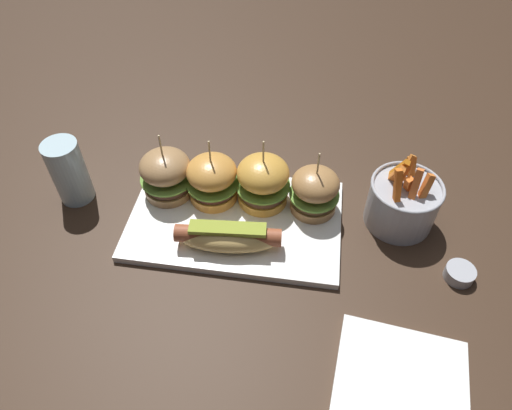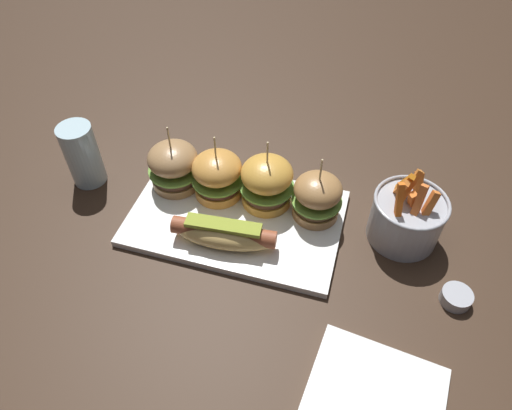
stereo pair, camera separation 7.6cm
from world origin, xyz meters
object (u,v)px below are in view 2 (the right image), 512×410
Objects in this scene: hot_dog at (223,233)px; fries_bucket at (406,217)px; slider_far_left at (174,165)px; side_plate at (372,406)px; slider_center_left at (217,175)px; water_glass at (82,155)px; slider_center_right at (267,182)px; platter_main at (236,218)px; sauce_ramekin at (456,297)px; slider_far_right at (317,197)px.

fries_bucket is at bearing 21.05° from hot_dog.
side_plate is at bearing -37.17° from slider_far_left.
hot_dog is 0.18m from slider_far_left.
fries_bucket is (0.34, 0.00, -0.01)m from slider_center_left.
water_glass is (-0.18, -0.02, 0.00)m from slider_far_left.
slider_center_left is 0.46m from side_plate.
slider_center_right is at bearing 68.56° from hot_dog.
side_plate is at bearing -92.41° from fries_bucket.
hot_dog is at bearing -67.06° from slider_center_left.
fries_bucket is (0.29, 0.05, 0.04)m from platter_main.
fries_bucket is 2.89× the size of sauce_ramekin.
slider_center_left is 0.27m from water_glass.
platter_main is 7.84× the size of sauce_ramekin.
fries_bucket is (0.25, -0.00, -0.02)m from slider_center_right.
fries_bucket reaches higher than hot_dog.
hot_dog is at bearing 144.15° from side_plate.
sauce_ramekin is 0.27× the size of side_plate.
slider_center_right reaches higher than side_plate.
sauce_ramekin is at bearing -7.02° from water_glass.
platter_main is at bearing -4.16° from water_glass.
slider_center_left is 0.74× the size of side_plate.
slider_far_right is (0.27, -0.00, -0.00)m from slider_far_left.
hot_dog is 0.35m from side_plate.
slider_far_left is 1.06× the size of water_glass.
platter_main is 0.09m from slider_center_right.
platter_main reaches higher than side_plate.
slider_far_left is 0.18m from slider_center_right.
fries_bucket is at bearing 1.79° from slider_far_right.
platter_main is 0.39m from sauce_ramekin.
side_plate is at bearing -43.76° from platter_main.
platter_main is 2.98× the size of water_glass.
fries_bucket is (0.30, 0.11, 0.01)m from hot_dog.
sauce_ramekin is at bearing -23.44° from slider_far_right.
slider_center_right is 1.10× the size of water_glass.
fries_bucket is 0.77× the size of side_plate.
fries_bucket is (0.43, 0.00, -0.01)m from slider_far_left.
slider_center_left is 0.34m from fries_bucket.
water_glass is (-0.61, -0.03, 0.02)m from fries_bucket.
platter_main is 2.80× the size of slider_far_left.
sauce_ramekin is (0.39, -0.06, 0.00)m from platter_main.
slider_far_left is at bearing 179.50° from slider_far_right.
slider_far_left is 0.97× the size of slider_center_right.
slider_far_right is (0.14, 0.11, 0.02)m from hot_dog.
hot_dog reaches higher than sauce_ramekin.
slider_center_left reaches higher than fries_bucket.
slider_far_left is 0.18m from water_glass.
hot_dog is 0.18m from slider_far_right.
slider_far_right is at bearing -0.56° from slider_center_left.
hot_dog is 1.34× the size of slider_far_left.
side_plate is (0.28, -0.27, -0.00)m from platter_main.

